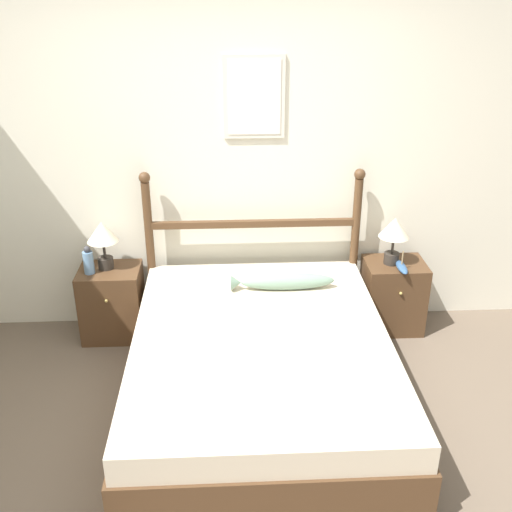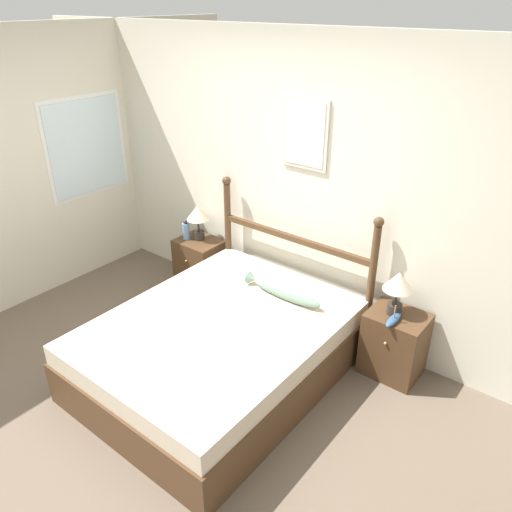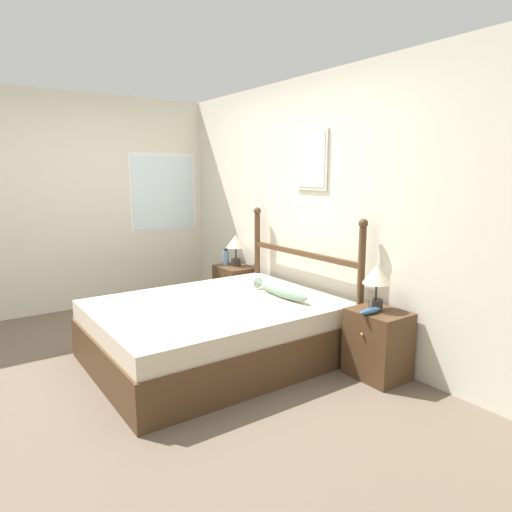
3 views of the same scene
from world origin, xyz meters
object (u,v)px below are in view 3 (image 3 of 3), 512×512
(nightstand_left, at_px, (235,289))
(table_lamp_right, at_px, (377,278))
(bottle, at_px, (226,257))
(model_boat, at_px, (370,311))
(fish_pillow, at_px, (281,290))
(table_lamp_left, at_px, (236,244))
(bed, at_px, (215,331))
(nightstand_right, at_px, (378,344))

(nightstand_left, distance_m, table_lamp_right, 2.17)
(bottle, height_order, model_boat, bottle)
(table_lamp_right, height_order, fish_pillow, table_lamp_right)
(bottle, relative_size, fish_pillow, 0.29)
(model_boat, bearing_deg, table_lamp_left, 176.24)
(nightstand_left, relative_size, bottle, 2.61)
(table_lamp_right, bearing_deg, table_lamp_left, 179.21)
(table_lamp_left, relative_size, bottle, 1.72)
(model_boat, bearing_deg, nightstand_left, 176.90)
(nightstand_left, height_order, bottle, bottle)
(bed, distance_m, nightstand_right, 1.39)
(nightstand_right, height_order, table_lamp_left, table_lamp_left)
(nightstand_right, bearing_deg, table_lamp_right, -175.25)
(fish_pillow, bearing_deg, nightstand_right, 19.00)
(nightstand_right, bearing_deg, bed, -140.27)
(table_lamp_left, distance_m, table_lamp_right, 2.12)
(bottle, bearing_deg, model_boat, -1.69)
(table_lamp_right, height_order, model_boat, table_lamp_right)
(model_boat, relative_size, fish_pillow, 0.32)
(bed, distance_m, table_lamp_left, 1.53)
(nightstand_right, distance_m, table_lamp_left, 2.22)
(table_lamp_right, distance_m, model_boat, 0.27)
(model_boat, bearing_deg, table_lamp_right, 112.75)
(table_lamp_left, height_order, model_boat, table_lamp_left)
(nightstand_right, bearing_deg, bottle, -178.75)
(bed, height_order, nightstand_right, nightstand_right)
(nightstand_right, relative_size, model_boat, 2.42)
(nightstand_right, bearing_deg, model_boat, -86.15)
(nightstand_right, height_order, bottle, bottle)
(nightstand_right, distance_m, table_lamp_right, 0.54)
(nightstand_left, distance_m, fish_pillow, 1.33)
(table_lamp_left, bearing_deg, model_boat, -3.76)
(nightstand_left, xyz_separation_m, table_lamp_right, (2.10, -0.00, 0.54))
(table_lamp_left, relative_size, table_lamp_right, 1.00)
(bottle, xyz_separation_m, fish_pillow, (1.38, -0.25, -0.07))
(table_lamp_left, xyz_separation_m, model_boat, (2.17, -0.14, -0.24))
(nightstand_right, distance_m, fish_pillow, 0.98)
(nightstand_right, relative_size, fish_pillow, 0.76)
(nightstand_left, xyz_separation_m, fish_pillow, (1.26, -0.30, 0.30))
(table_lamp_left, distance_m, fish_pillow, 1.34)
(nightstand_left, relative_size, table_lamp_right, 1.52)
(bed, bearing_deg, nightstand_left, 140.27)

